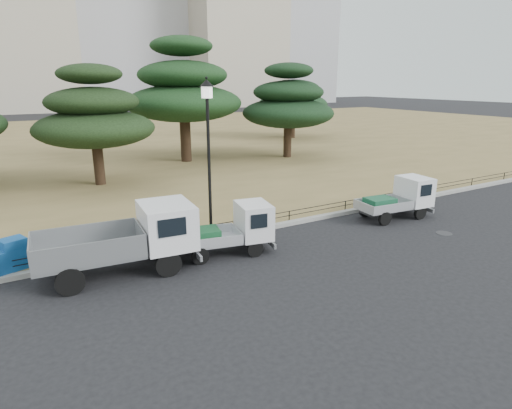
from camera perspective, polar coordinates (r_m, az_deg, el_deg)
ground at (r=14.40m, az=4.02°, el=-6.90°), size 220.00×220.00×0.00m
lawn at (r=42.57m, az=-19.88°, el=7.73°), size 120.00×56.00×0.15m
curb at (r=16.44m, az=-1.05°, el=-3.58°), size 120.00×0.25×0.16m
truck_large at (r=13.44m, az=-16.83°, el=-4.21°), size 4.73×2.16×2.01m
truck_kei_front at (r=14.41m, az=-3.23°, el=-3.34°), size 3.33×1.87×1.66m
truck_kei_rear at (r=19.13m, az=18.56°, el=0.80°), size 3.32×1.66×1.68m
street_lamp at (r=15.21m, az=-6.40°, el=9.49°), size 0.50×0.50×5.53m
pipe_fence at (r=16.44m, az=-1.31°, el=-2.25°), size 38.00×0.04×0.40m
tarp_pile at (r=15.05m, az=-30.45°, el=-6.01°), size 1.70×1.47×0.95m
manhole at (r=17.95m, az=23.79°, el=-3.53°), size 0.60×0.60×0.01m
pine_center_left at (r=24.56m, az=-20.81°, el=10.91°), size 6.25×6.25×6.35m
pine_center_right at (r=30.39m, az=-9.65°, el=14.75°), size 7.87×7.87×8.35m
pine_east_near at (r=31.87m, az=4.32°, el=13.27°), size 6.66×6.66×6.73m
pine_east_far at (r=43.14m, az=4.93°, el=14.10°), size 6.81×6.81×6.84m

